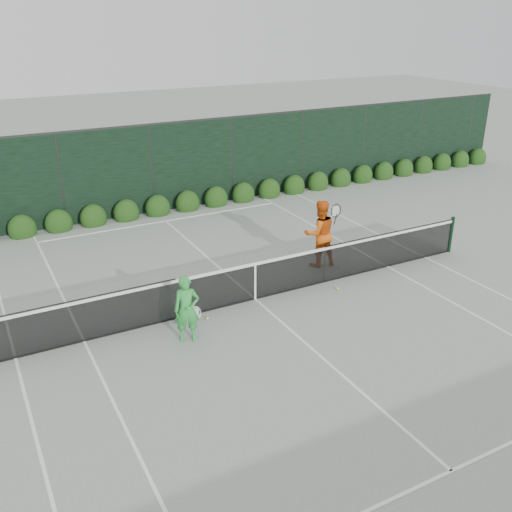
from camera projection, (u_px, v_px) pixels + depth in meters
ground at (255, 299)px, 13.88m from camera, size 80.00×80.00×0.00m
tennis_net at (254, 280)px, 13.66m from camera, size 12.90×0.10×1.07m
player_woman at (187, 309)px, 11.89m from camera, size 0.66×0.49×1.47m
player_man at (320, 233)px, 15.41m from camera, size 1.01×0.85×1.86m
court_lines at (255, 299)px, 13.87m from camera, size 11.03×23.83×0.01m
windscreen_fence at (320, 287)px, 11.08m from camera, size 32.00×21.07×3.06m
hedge_row at (158, 208)px, 19.58m from camera, size 31.66×0.65×0.94m
tennis_balls at (266, 289)px, 14.31m from camera, size 4.80×1.56×0.07m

